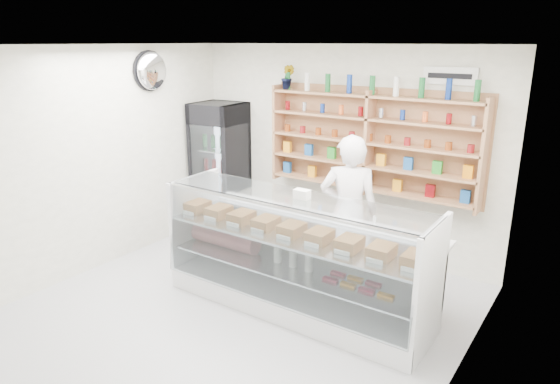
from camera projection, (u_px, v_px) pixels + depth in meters
The scene contains 8 objects.
room at pixel (218, 195), 4.83m from camera, with size 5.00×5.00×5.00m.
display_counter at pixel (296, 277), 5.45m from camera, with size 2.98×0.89×1.30m.
shop_worker at pixel (349, 213), 5.79m from camera, with size 0.67×0.44×1.85m, color silver.
drinks_cooler at pixel (220, 167), 7.64m from camera, with size 0.76×0.74×1.96m.
wall_shelving at pixel (369, 142), 6.35m from camera, with size 2.84×0.28×1.33m.
potted_plant at pixel (288, 77), 6.81m from camera, with size 0.18×0.15×0.33m, color #1E6626.
security_mirror at pixel (152, 71), 6.65m from camera, with size 0.15×0.50×0.50m, color silver.
wall_sign at pixel (450, 76), 5.72m from camera, with size 0.62×0.03×0.20m, color white.
Camera 1 is at (3.10, -3.47, 2.84)m, focal length 32.00 mm.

